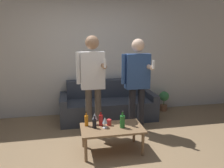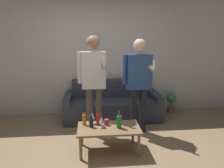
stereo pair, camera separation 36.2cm
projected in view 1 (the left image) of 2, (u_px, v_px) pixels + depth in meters
name	position (u px, v px, depth m)	size (l,w,h in m)	color
ground_plane	(107.00, 158.00, 3.15)	(16.00, 16.00, 0.00)	#997A56
wall_back	(90.00, 54.00, 4.80)	(8.00, 0.06, 2.70)	silver
couch	(108.00, 105.00, 4.68)	(1.98, 0.83, 0.79)	#383D47
coffee_table	(112.00, 130.00, 3.29)	(0.93, 0.54, 0.39)	#8E6B47
bottle_orange	(94.00, 123.00, 3.24)	(0.06, 0.06, 0.19)	black
bottle_green	(122.00, 121.00, 3.25)	(0.08, 0.08, 0.26)	#23752D
bottle_dark	(86.00, 120.00, 3.32)	(0.06, 0.06, 0.22)	orange
bottle_yellow	(101.00, 120.00, 3.33)	(0.06, 0.06, 0.23)	#B21E1E
wine_glass_near	(95.00, 117.00, 3.36)	(0.08, 0.08, 0.19)	silver
wine_glass_far	(105.00, 121.00, 3.24)	(0.08, 0.08, 0.17)	silver
cup_on_table	(109.00, 122.00, 3.35)	(0.07, 0.07, 0.09)	red
person_standing_left	(92.00, 77.00, 3.72)	(0.48, 0.44, 1.74)	brown
person_standing_right	(137.00, 78.00, 3.86)	(0.50, 0.43, 1.69)	#232328
potted_plant	(164.00, 99.00, 5.13)	(0.22, 0.22, 0.47)	#936042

